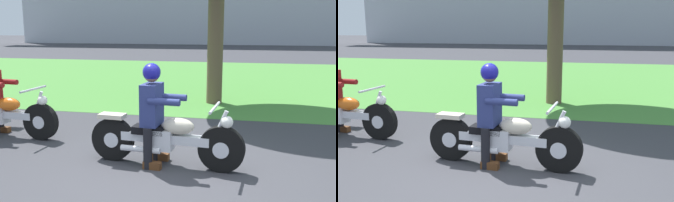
% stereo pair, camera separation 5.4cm
% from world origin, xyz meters
% --- Properties ---
extents(ground, '(120.00, 120.00, 0.00)m').
position_xyz_m(ground, '(0.00, 0.00, 0.00)').
color(ground, '#38383D').
extents(grass_verge, '(60.00, 12.00, 0.01)m').
position_xyz_m(grass_verge, '(0.00, 9.22, 0.00)').
color(grass_verge, '#478438').
rests_on(grass_verge, ground).
extents(motorcycle_lead, '(2.13, 0.66, 0.86)m').
position_xyz_m(motorcycle_lead, '(-0.07, 0.51, 0.38)').
color(motorcycle_lead, black).
rests_on(motorcycle_lead, ground).
extents(rider_lead, '(0.57, 0.49, 1.38)m').
position_xyz_m(rider_lead, '(-0.24, 0.52, 0.80)').
color(rider_lead, black).
rests_on(rider_lead, ground).
extents(motorcycle_follow, '(2.20, 0.66, 0.86)m').
position_xyz_m(motorcycle_follow, '(-3.12, 1.30, 0.38)').
color(motorcycle_follow, black).
rests_on(motorcycle_follow, ground).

